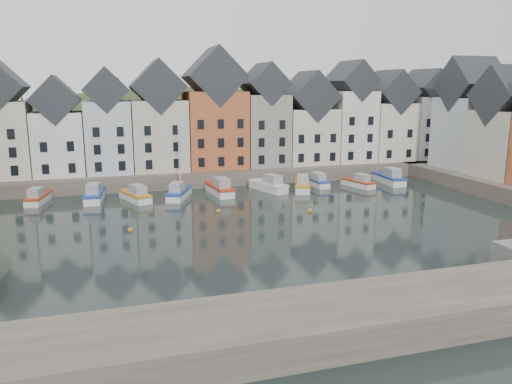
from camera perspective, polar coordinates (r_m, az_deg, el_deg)
name	(u,v)px	position (r m, az deg, el deg)	size (l,w,h in m)	color
ground	(275,228)	(50.44, 2.14, -4.16)	(260.00, 260.00, 0.00)	black
far_quay	(212,171)	(78.51, -5.00, 2.38)	(90.00, 16.00, 2.00)	#494338
near_wall	(232,335)	(27.73, -2.78, -16.00)	(50.00, 6.00, 2.00)	#494338
hillside	(189,239)	(107.86, -7.69, -5.39)	(153.60, 70.40, 64.00)	#2A371B
far_terrace	(235,121)	(76.39, -2.41, 8.10)	(72.37, 8.16, 17.78)	beige
right_terrace	(511,126)	(74.95, 27.16, 6.77)	(8.30, 24.25, 16.36)	silver
mooring_buoys	(224,217)	(54.28, -3.70, -2.85)	(20.50, 5.50, 0.50)	#C27B16
boat_a	(38,198)	(66.57, -23.69, -0.62)	(2.81, 5.96, 2.20)	silver
boat_b	(94,195)	(65.33, -18.00, -0.33)	(2.69, 6.79, 2.54)	silver
boat_c	(136,196)	(63.88, -13.57, -0.40)	(3.92, 6.39, 2.35)	silver
boat_d	(179,192)	(64.27, -8.83, -0.06)	(4.23, 6.50, 11.94)	silver
boat_e	(220,189)	(65.99, -4.13, 0.37)	(2.73, 6.93, 2.59)	silver
boat_f	(269,185)	(68.23, 1.49, 0.77)	(4.05, 7.00, 2.57)	silver
boat_g	(302,185)	(68.76, 5.32, 0.79)	(4.25, 6.80, 2.50)	silver
boat_h	(316,181)	(72.15, 6.87, 1.22)	(2.28, 5.95, 2.23)	silver
boat_i	(359,183)	(72.38, 11.67, 1.07)	(3.14, 5.81, 2.13)	silver
boat_j	(389,178)	(75.95, 15.00, 1.54)	(2.59, 7.06, 2.67)	silver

